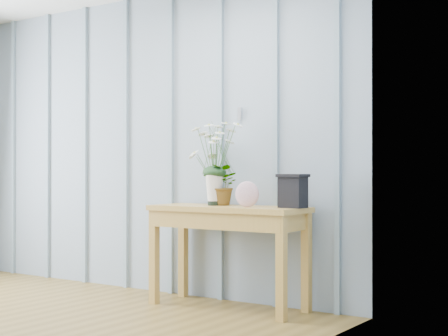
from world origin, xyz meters
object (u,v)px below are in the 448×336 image
Objects in this scene: sideboard at (228,222)px; daisy_vase at (215,151)px; felt_disc_vessel at (247,194)px; carved_box at (293,191)px.

sideboard is 0.54m from daisy_vase.
felt_disc_vessel is 0.78× the size of carved_box.
carved_box is (0.66, 0.01, -0.28)m from daisy_vase.
carved_box is (0.32, 0.09, 0.03)m from felt_disc_vessel.
carved_box is at bearing 2.82° from sideboard.
daisy_vase is 0.47m from felt_disc_vessel.
daisy_vase reaches higher than felt_disc_vessel.
carved_box is at bearing 0.81° from daisy_vase.
daisy_vase is at bearing -179.19° from carved_box.
daisy_vase is at bearing 158.26° from felt_disc_vessel.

